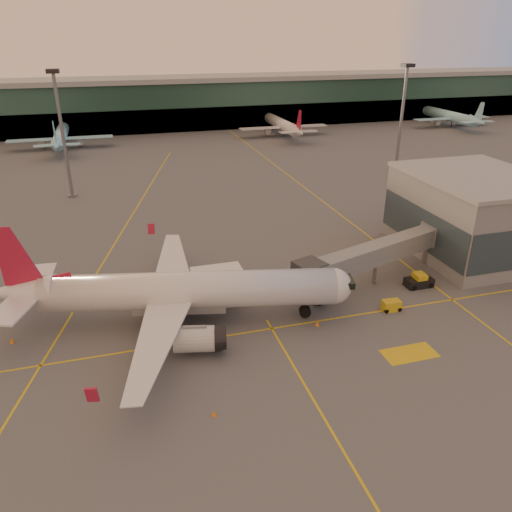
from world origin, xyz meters
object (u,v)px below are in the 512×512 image
object	(u,v)px
gpu_cart	(391,306)
pushback_tug	(419,281)
main_airplane	(178,292)
catering_truck	(217,283)

from	to	relation	value
gpu_cart	pushback_tug	distance (m)	8.42
main_airplane	gpu_cart	size ratio (longest dim) A/B	17.75
main_airplane	gpu_cart	distance (m)	26.76
pushback_tug	main_airplane	bearing A→B (deg)	179.95
gpu_cart	pushback_tug	bearing A→B (deg)	37.10
pushback_tug	gpu_cart	bearing A→B (deg)	-146.57
catering_truck	pushback_tug	xyz separation A→B (m)	(27.62, -3.38, -2.00)
catering_truck	pushback_tug	size ratio (longest dim) A/B	1.68
gpu_cart	main_airplane	bearing A→B (deg)	173.53
catering_truck	gpu_cart	size ratio (longest dim) A/B	2.66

